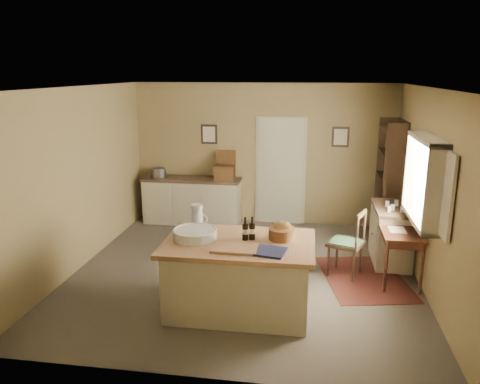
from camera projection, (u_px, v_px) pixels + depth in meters
The scene contains 16 objects.
ground at pixel (244, 273), 6.97m from camera, with size 5.00×5.00×0.00m, color #5F5548.
wall_back at pixel (263, 154), 9.02m from camera, with size 5.00×0.10×2.70m, color olive.
wall_front at pixel (205, 249), 4.24m from camera, with size 5.00×0.10×2.70m, color olive.
wall_left at pixel (79, 179), 6.99m from camera, with size 0.10×5.00×2.70m, color olive.
wall_right at pixel (429, 191), 6.26m from camera, with size 0.10×5.00×2.70m, color olive.
ceiling at pixel (245, 87), 6.29m from camera, with size 5.00×5.00×0.00m, color silver.
door at pixel (281, 170), 9.01m from camera, with size 0.97×0.06×2.11m, color beige.
framed_prints at pixel (273, 136), 8.87m from camera, with size 2.82×0.02×0.38m.
window at pixel (428, 180), 6.03m from camera, with size 0.25×1.99×1.12m.
work_island at pixel (238, 274), 5.79m from camera, with size 1.83×1.20×1.20m.
sideboard at pixel (193, 199), 9.15m from camera, with size 1.91×0.54×1.18m.
rug at pixel (364, 278), 6.77m from camera, with size 1.10×1.60×0.01m, color #451713.
writing_desk at pixel (400, 237), 6.53m from camera, with size 0.54×0.88×0.82m.
desk_chair at pixel (346, 243), 6.78m from camera, with size 0.46×0.46×0.98m, color #302015, non-canonical shape.
right_cabinet at pixel (391, 234), 7.25m from camera, with size 0.56×1.01×0.99m.
shelving_unit at pixel (392, 180), 8.27m from camera, with size 0.36×0.94×2.10m.
Camera 1 is at (0.92, -6.37, 2.92)m, focal length 35.00 mm.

